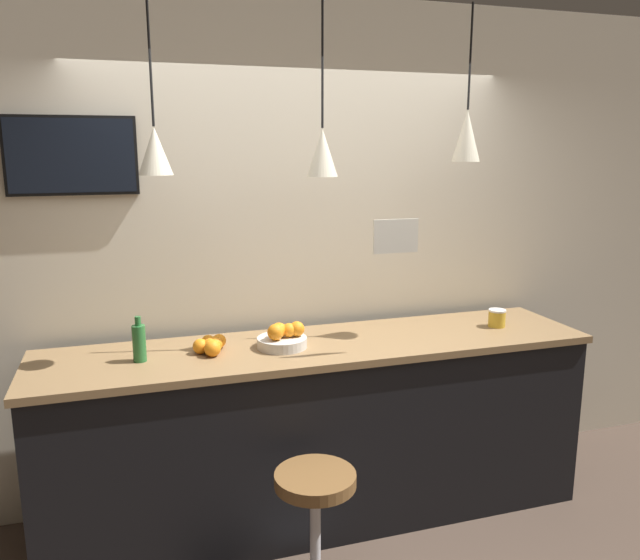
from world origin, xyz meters
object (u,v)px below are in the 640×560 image
Objects in this scene: bar_stool at (315,512)px; juice_bottle at (139,342)px; fruit_bowl at (283,338)px; spread_jar at (497,318)px; mounted_tv at (72,156)px.

bar_stool is 2.72× the size of juice_bottle.
bar_stool is at bearing -90.86° from fruit_bowl.
bar_stool is at bearing -154.87° from spread_jar.
juice_bottle is 1.02m from mounted_tv.
fruit_bowl is 1.31m from spread_jar.
bar_stool is 2.13m from mounted_tv.
juice_bottle is at bearing -56.69° from mounted_tv.
bar_stool is 1.17m from juice_bottle.
mounted_tv is at bearing 133.92° from bar_stool.
fruit_bowl is 2.56× the size of spread_jar.
spread_jar is at bearing 0.00° from juice_bottle.
mounted_tv is (-0.99, 1.02, 1.59)m from bar_stool.
spread_jar is at bearing 0.15° from fruit_bowl.
juice_bottle is 2.22× the size of spread_jar.
fruit_bowl reaches higher than spread_jar.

